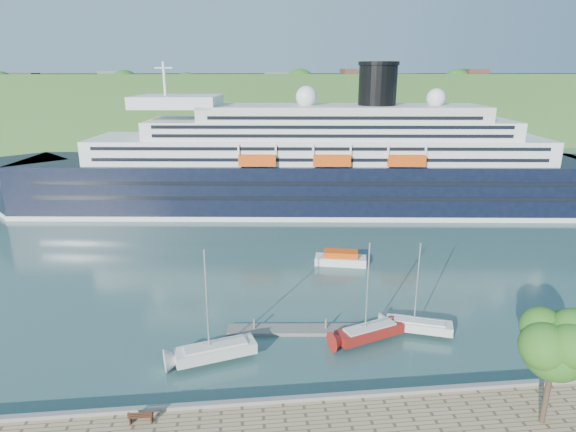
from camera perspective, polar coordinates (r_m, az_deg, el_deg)
The scene contains 11 objects.
ground at distance 39.86m, azimuth 1.69°, elevation -21.93°, with size 400.00×400.00×0.00m, color #2E524E.
far_hillside at distance 176.33m, azimuth -4.64°, elevation 12.55°, with size 400.00×50.00×24.00m, color #315D25.
quay_coping at distance 39.00m, azimuth 1.75°, elevation -20.79°, with size 220.00×0.50×0.30m, color slate.
cruise_ship at distance 88.16m, azimuth 2.14°, elevation 9.22°, with size 118.49×17.25×26.61m, color black, non-canonical shape.
park_bench at distance 38.31m, azimuth -17.03°, elevation -21.65°, with size 1.77×0.73×1.14m, color #432113, non-canonical shape.
promenade_tree at distance 38.81m, azimuth 28.84°, elevation -15.05°, with size 5.79×5.79×9.60m, color #235817, non-canonical shape.
floating_pontoon at distance 49.33m, azimuth 2.38°, elevation -13.33°, with size 16.05×1.96×0.36m, color gray, non-canonical shape.
sailboat_white_near at distance 42.91m, azimuth -8.81°, elevation -10.90°, with size 7.94×2.21×10.25m, color silver, non-canonical shape.
sailboat_red at distance 46.21m, azimuth 9.88°, elevation -9.24°, with size 7.49×2.08×9.68m, color maroon, non-canonical shape.
sailboat_white_far at distance 48.61m, azimuth 15.57°, elevation -8.69°, with size 7.01×1.95×9.05m, color silver, non-canonical shape.
tender_launch at distance 65.10m, azimuth 6.25°, elevation -4.92°, with size 6.87×2.35×1.90m, color #DE470D, non-canonical shape.
Camera 1 is at (-4.30, -30.80, 24.94)m, focal length 30.00 mm.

